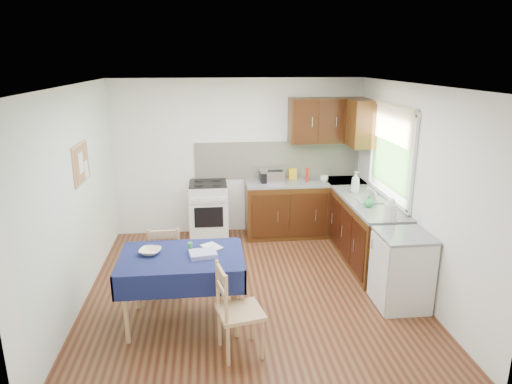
{
  "coord_description": "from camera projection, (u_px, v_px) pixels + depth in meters",
  "views": [
    {
      "loc": [
        -0.48,
        -5.13,
        2.78
      ],
      "look_at": [
        0.08,
        0.13,
        1.23
      ],
      "focal_mm": 32.0,
      "sensor_mm": 36.0,
      "label": 1
    }
  ],
  "objects": [
    {
      "name": "floor",
      "position": [
        251.0,
        289.0,
        5.72
      ],
      "size": [
        4.2,
        4.2,
        0.0
      ],
      "primitive_type": "plane",
      "color": "#451E12",
      "rests_on": "ground"
    },
    {
      "name": "ceiling",
      "position": [
        250.0,
        85.0,
        5.02
      ],
      "size": [
        4.0,
        4.2,
        0.02
      ],
      "primitive_type": "cube",
      "color": "white",
      "rests_on": "wall_back"
    },
    {
      "name": "wall_back",
      "position": [
        238.0,
        157.0,
        7.37
      ],
      "size": [
        4.0,
        0.02,
        2.5
      ],
      "primitive_type": "cube",
      "color": "white",
      "rests_on": "ground"
    },
    {
      "name": "wall_front",
      "position": [
        277.0,
        274.0,
        3.37
      ],
      "size": [
        4.0,
        0.02,
        2.5
      ],
      "primitive_type": "cube",
      "color": "white",
      "rests_on": "ground"
    },
    {
      "name": "wall_left",
      "position": [
        75.0,
        199.0,
        5.17
      ],
      "size": [
        0.02,
        4.2,
        2.5
      ],
      "primitive_type": "cube",
      "color": "white",
      "rests_on": "ground"
    },
    {
      "name": "wall_right",
      "position": [
        413.0,
        189.0,
        5.57
      ],
      "size": [
        0.02,
        4.2,
        2.5
      ],
      "primitive_type": "cube",
      "color": "white",
      "rests_on": "ground"
    },
    {
      "name": "base_cabinets",
      "position": [
        331.0,
        219.0,
        6.94
      ],
      "size": [
        1.9,
        2.3,
        0.86
      ],
      "color": "#341609",
      "rests_on": "ground"
    },
    {
      "name": "worktop_back",
      "position": [
        305.0,
        182.0,
        7.3
      ],
      "size": [
        1.9,
        0.6,
        0.04
      ],
      "primitive_type": "cube",
      "color": "slate",
      "rests_on": "base_cabinets"
    },
    {
      "name": "worktop_right",
      "position": [
        369.0,
        203.0,
        6.27
      ],
      "size": [
        0.6,
        1.7,
        0.04
      ],
      "primitive_type": "cube",
      "color": "slate",
      "rests_on": "base_cabinets"
    },
    {
      "name": "worktop_corner",
      "position": [
        344.0,
        181.0,
        7.36
      ],
      "size": [
        0.6,
        0.6,
        0.04
      ],
      "primitive_type": "cube",
      "color": "slate",
      "rests_on": "base_cabinets"
    },
    {
      "name": "splashback",
      "position": [
        278.0,
        160.0,
        7.44
      ],
      "size": [
        2.7,
        0.02,
        0.6
      ],
      "primitive_type": "cube",
      "color": "silver",
      "rests_on": "wall_back"
    },
    {
      "name": "upper_cabinets",
      "position": [
        337.0,
        121.0,
        7.07
      ],
      "size": [
        1.2,
        0.85,
        0.7
      ],
      "color": "#341609",
      "rests_on": "wall_back"
    },
    {
      "name": "stove",
      "position": [
        209.0,
        210.0,
        7.26
      ],
      "size": [
        0.6,
        0.61,
        0.92
      ],
      "color": "silver",
      "rests_on": "ground"
    },
    {
      "name": "window",
      "position": [
        391.0,
        146.0,
        6.13
      ],
      "size": [
        0.04,
        1.48,
        1.26
      ],
      "color": "#2C5121",
      "rests_on": "wall_right"
    },
    {
      "name": "fridge",
      "position": [
        402.0,
        270.0,
        5.24
      ],
      "size": [
        0.58,
        0.6,
        0.89
      ],
      "color": "silver",
      "rests_on": "ground"
    },
    {
      "name": "corkboard",
      "position": [
        81.0,
        163.0,
        5.36
      ],
      "size": [
        0.04,
        0.62,
        0.47
      ],
      "color": "tan",
      "rests_on": "wall_left"
    },
    {
      "name": "dining_table",
      "position": [
        182.0,
        264.0,
        4.83
      ],
      "size": [
        1.3,
        0.88,
        0.79
      ],
      "rotation": [
        0.0,
        0.0,
        0.11
      ],
      "color": "#0E1039",
      "rests_on": "ground"
    },
    {
      "name": "chair_far",
      "position": [
        166.0,
        259.0,
        5.45
      ],
      "size": [
        0.41,
        0.41,
        0.91
      ],
      "rotation": [
        0.0,
        0.0,
        3.16
      ],
      "color": "tan",
      "rests_on": "ground"
    },
    {
      "name": "chair_near",
      "position": [
        235.0,
        308.0,
        4.35
      ],
      "size": [
        0.49,
        0.49,
        0.94
      ],
      "rotation": [
        0.0,
        0.0,
        1.78
      ],
      "color": "tan",
      "rests_on": "ground"
    },
    {
      "name": "toaster",
      "position": [
        275.0,
        177.0,
        7.15
      ],
      "size": [
        0.28,
        0.17,
        0.22
      ],
      "rotation": [
        0.0,
        0.0,
        -0.17
      ],
      "color": "silver",
      "rests_on": "worktop_back"
    },
    {
      "name": "sandwich_press",
      "position": [
        271.0,
        175.0,
        7.26
      ],
      "size": [
        0.33,
        0.29,
        0.19
      ],
      "rotation": [
        0.0,
        0.0,
        0.19
      ],
      "color": "black",
      "rests_on": "worktop_back"
    },
    {
      "name": "sauce_bottle",
      "position": [
        307.0,
        175.0,
        7.22
      ],
      "size": [
        0.05,
        0.05,
        0.23
      ],
      "primitive_type": "cylinder",
      "color": "red",
      "rests_on": "worktop_back"
    },
    {
      "name": "yellow_packet",
      "position": [
        293.0,
        174.0,
        7.4
      ],
      "size": [
        0.14,
        0.11,
        0.17
      ],
      "primitive_type": "cube",
      "rotation": [
        0.0,
        0.0,
        0.25
      ],
      "color": "gold",
      "rests_on": "worktop_back"
    },
    {
      "name": "dish_rack",
      "position": [
        372.0,
        200.0,
        6.25
      ],
      "size": [
        0.39,
        0.29,
        0.18
      ],
      "rotation": [
        0.0,
        0.0,
        0.41
      ],
      "color": "#949499",
      "rests_on": "worktop_right"
    },
    {
      "name": "kettle",
      "position": [
        390.0,
        210.0,
        5.51
      ],
      "size": [
        0.16,
        0.16,
        0.27
      ],
      "color": "silver",
      "rests_on": "worktop_right"
    },
    {
      "name": "cup",
      "position": [
        324.0,
        179.0,
        7.23
      ],
      "size": [
        0.15,
        0.15,
        0.1
      ],
      "primitive_type": "imported",
      "rotation": [
        0.0,
        0.0,
        0.18
      ],
      "color": "silver",
      "rests_on": "worktop_back"
    },
    {
      "name": "soap_bottle_a",
      "position": [
        355.0,
        182.0,
        6.61
      ],
      "size": [
        0.17,
        0.17,
        0.32
      ],
      "primitive_type": "imported",
      "rotation": [
        0.0,
        0.0,
        0.62
      ],
      "color": "silver",
      "rests_on": "worktop_right"
    },
    {
      "name": "soap_bottle_b",
      "position": [
        356.0,
        185.0,
        6.71
      ],
      "size": [
        0.11,
        0.11,
        0.18
      ],
      "primitive_type": "imported",
      "rotation": [
        0.0,
        0.0,
        2.3
      ],
      "color": "blue",
      "rests_on": "worktop_right"
    },
    {
      "name": "soap_bottle_c",
      "position": [
        369.0,
        201.0,
        5.99
      ],
      "size": [
        0.14,
        0.14,
        0.16
      ],
      "primitive_type": "imported",
      "rotation": [
        0.0,
        0.0,
        3.07
      ],
      "color": "green",
      "rests_on": "worktop_right"
    },
    {
      "name": "plate_bowl",
      "position": [
        150.0,
        251.0,
        4.83
      ],
      "size": [
        0.27,
        0.27,
        0.06
      ],
      "primitive_type": "imported",
      "rotation": [
        0.0,
        0.0,
        -0.21
      ],
      "color": "beige",
      "rests_on": "dining_table"
    },
    {
      "name": "book",
      "position": [
        205.0,
        249.0,
        4.95
      ],
      "size": [
        0.26,
        0.28,
        0.02
      ],
      "primitive_type": "imported",
      "rotation": [
        0.0,
        0.0,
        0.55
      ],
      "color": "white",
      "rests_on": "dining_table"
    },
    {
      "name": "spice_jar",
      "position": [
        190.0,
        247.0,
        4.89
      ],
      "size": [
        0.05,
        0.05,
        0.1
      ],
      "primitive_type": "cylinder",
      "color": "green",
      "rests_on": "dining_table"
    },
    {
      "name": "tea_towel",
      "position": [
        203.0,
        254.0,
        4.78
      ],
      "size": [
        0.31,
        0.26,
        0.05
      ],
      "primitive_type": "cube",
      "rotation": [
        0.0,
        0.0,
        0.16
      ],
      "color": "#2E2999",
      "rests_on": "dining_table"
    }
  ]
}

